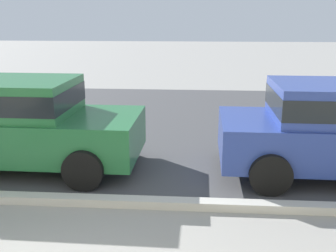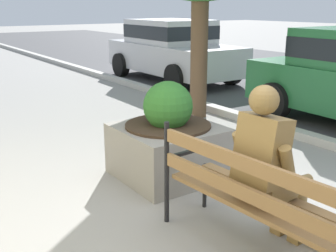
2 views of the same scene
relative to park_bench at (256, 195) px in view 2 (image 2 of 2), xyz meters
The scene contains 5 objects.
ground_plane 0.58m from the park_bench, 160.41° to the right, with size 80.00×80.00×0.00m, color gray.
park_bench is the anchor object (origin of this frame).
bronze_statue_seated 0.25m from the park_bench, 97.44° to the left, with size 0.62×0.79×1.37m.
concrete_planter 1.81m from the park_bench, 166.80° to the left, with size 1.08×1.08×1.11m.
parked_car_silver 8.23m from the park_bench, 149.25° to the left, with size 4.12×1.97×1.56m.
Camera 2 is at (2.16, -2.10, 1.91)m, focal length 44.69 mm.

